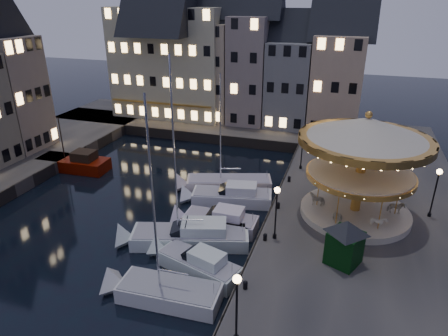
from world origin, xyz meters
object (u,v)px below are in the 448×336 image
(motorboat_d, at_px, (216,221))
(ticket_kiosk, at_px, (346,235))
(bollard_b, at_px, (265,237))
(streetlamp_a, at_px, (237,299))
(streetlamp_c, at_px, (303,144))
(motorboat_f, at_px, (223,184))
(red_fishing_boat, at_px, (75,163))
(streetlamp_b, at_px, (276,206))
(motorboat_e, at_px, (228,196))
(carousel, at_px, (364,149))
(bollard_d, at_px, (289,179))
(streetlamp_d, at_px, (436,186))
(bollard_c, at_px, (278,205))
(motorboat_c, at_px, (185,236))
(motorboat_b, at_px, (194,263))
(motorboat_a, at_px, (161,292))
(bollard_a, at_px, (245,284))

(motorboat_d, height_order, ticket_kiosk, ticket_kiosk)
(bollard_b, bearing_deg, streetlamp_a, -86.39)
(streetlamp_c, height_order, motorboat_f, motorboat_f)
(motorboat_d, height_order, red_fishing_boat, red_fishing_boat)
(streetlamp_b, height_order, motorboat_e, streetlamp_b)
(ticket_kiosk, bearing_deg, carousel, 84.90)
(bollard_d, xyz_separation_m, ticket_kiosk, (5.51, -11.47, 1.86))
(streetlamp_d, relative_size, bollard_c, 7.32)
(streetlamp_c, height_order, motorboat_c, motorboat_c)
(motorboat_b, bearing_deg, streetlamp_a, -51.88)
(red_fishing_boat, bearing_deg, motorboat_c, -28.87)
(bollard_d, relative_size, motorboat_b, 0.08)
(streetlamp_c, height_order, bollard_d, streetlamp_c)
(motorboat_a, relative_size, carousel, 1.27)
(motorboat_f, bearing_deg, carousel, -16.77)
(streetlamp_a, bearing_deg, bollard_c, 92.37)
(carousel, bearing_deg, streetlamp_c, 124.04)
(streetlamp_a, xyz_separation_m, streetlamp_c, (0.00, 23.50, 0.00))
(ticket_kiosk, bearing_deg, streetlamp_c, 108.17)
(streetlamp_c, height_order, motorboat_b, streetlamp_c)
(motorboat_b, xyz_separation_m, motorboat_d, (-0.42, 5.76, -0.00))
(red_fishing_boat, bearing_deg, bollard_c, -9.82)
(bollard_c, distance_m, motorboat_e, 5.50)
(motorboat_c, bearing_deg, motorboat_d, 63.39)
(streetlamp_c, relative_size, bollard_d, 7.32)
(streetlamp_d, relative_size, motorboat_e, 0.50)
(bollard_d, height_order, motorboat_b, motorboat_b)
(bollard_a, bearing_deg, motorboat_a, -168.39)
(ticket_kiosk, bearing_deg, streetlamp_b, 163.36)
(streetlamp_a, distance_m, carousel, 16.57)
(bollard_b, bearing_deg, motorboat_b, -142.33)
(bollard_c, xyz_separation_m, red_fishing_boat, (-23.42, 4.05, -0.90))
(streetlamp_c, distance_m, motorboat_f, 8.96)
(bollard_c, bearing_deg, streetlamp_b, -82.41)
(motorboat_d, relative_size, ticket_kiosk, 1.95)
(motorboat_b, bearing_deg, bollard_c, 62.77)
(streetlamp_d, xyz_separation_m, motorboat_a, (-17.10, -14.07, -3.48))
(streetlamp_b, distance_m, red_fishing_boat, 25.71)
(motorboat_f, height_order, ticket_kiosk, motorboat_f)
(bollard_b, bearing_deg, streetlamp_d, 32.22)
(streetlamp_d, xyz_separation_m, carousel, (-5.78, -1.67, 3.01))
(motorboat_c, distance_m, motorboat_e, 7.46)
(red_fishing_boat, height_order, carousel, carousel)
(motorboat_f, bearing_deg, motorboat_b, -80.71)
(streetlamp_a, height_order, motorboat_c, motorboat_c)
(bollard_b, relative_size, motorboat_d, 0.08)
(bollard_b, relative_size, carousel, 0.06)
(streetlamp_a, relative_size, motorboat_f, 0.33)
(bollard_d, bearing_deg, ticket_kiosk, -64.33)
(motorboat_a, bearing_deg, motorboat_f, 94.17)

